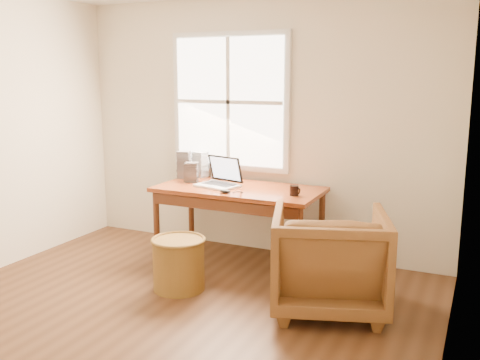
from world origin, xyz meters
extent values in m
cube|color=#51311B|center=(0.00, 0.00, -0.01)|extent=(4.00, 4.50, 0.02)
cube|color=beige|center=(0.00, 2.26, 1.30)|extent=(4.00, 0.02, 2.60)
cube|color=beige|center=(2.01, 0.00, 1.30)|extent=(0.02, 4.50, 2.60)
cube|color=silver|center=(-0.30, 2.22, 1.55)|extent=(1.32, 0.05, 1.42)
cube|color=white|center=(-0.30, 2.19, 1.55)|extent=(1.20, 0.02, 1.30)
cube|color=silver|center=(-0.30, 2.18, 1.55)|extent=(0.04, 0.02, 1.30)
cube|color=silver|center=(-0.30, 2.18, 1.55)|extent=(1.20, 0.02, 0.04)
cube|color=brown|center=(0.00, 1.80, 0.73)|extent=(1.60, 0.80, 0.04)
imported|color=brown|center=(1.11, 1.09, 0.40)|extent=(1.10, 1.12, 0.81)
cylinder|color=brown|center=(-0.17, 0.94, 0.22)|extent=(0.44, 0.44, 0.44)
ellipsoid|color=black|center=(-0.01, 1.51, 0.77)|extent=(0.11, 0.07, 0.04)
cylinder|color=black|center=(0.60, 1.69, 0.80)|extent=(0.09, 0.09, 0.09)
cube|color=silver|center=(-0.61, 2.13, 0.88)|extent=(0.16, 0.15, 0.27)
cube|color=#232327|center=(-0.56, 1.85, 0.85)|extent=(0.17, 0.16, 0.20)
cube|color=gray|center=(-0.72, 1.98, 0.90)|extent=(0.16, 0.15, 0.29)
cube|color=#B8BDC4|center=(-0.38, 2.12, 0.83)|extent=(0.14, 0.12, 0.16)
camera|label=1|loc=(2.15, -2.80, 1.82)|focal=40.00mm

